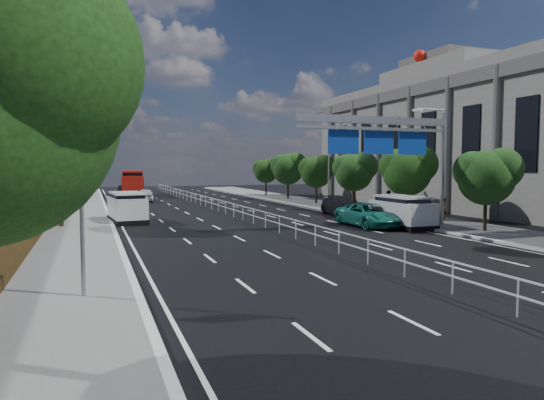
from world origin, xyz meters
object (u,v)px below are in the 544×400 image
pedestrian_a (443,209)px  near_car_dark (125,191)px  overhead_gantry (391,138)px  silver_minivan (402,212)px  white_minivan (127,207)px  parked_car_dark (341,206)px  toilet_sign (64,200)px  near_car_silver (145,195)px  pedestrian_b (388,201)px  parked_car_teal (369,215)px  red_bus (133,183)px

pedestrian_a → near_car_dark: bearing=-91.6°
overhead_gantry → silver_minivan: overhead_gantry is taller
white_minivan → parked_car_dark: bearing=-8.8°
toilet_sign → white_minivan: 20.31m
near_car_silver → pedestrian_b: size_ratio=2.36×
parked_car_teal → red_bus: bearing=105.9°
toilet_sign → overhead_gantry: size_ratio=0.42×
parked_car_teal → overhead_gantry: bearing=-83.8°
toilet_sign → near_car_dark: (4.79, 48.27, -2.20)m
white_minivan → near_car_dark: bearing=81.2°
parked_car_teal → parked_car_dark: bearing=74.7°
overhead_gantry → red_bus: overhead_gantry is taller
overhead_gantry → parked_car_dark: 10.30m
red_bus → silver_minivan: red_bus is taller
parked_car_teal → pedestrian_b: pedestrian_b is taller
near_car_silver → pedestrian_a: size_ratio=2.68×
pedestrian_b → white_minivan: bearing=29.3°
silver_minivan → white_minivan: bearing=151.6°
near_car_silver → pedestrian_b: pedestrian_b is taller
pedestrian_a → parked_car_dark: bearing=-87.0°
overhead_gantry → parked_car_teal: size_ratio=1.92×
toilet_sign → parked_car_teal: bearing=34.5°
overhead_gantry → parked_car_teal: bearing=97.0°
red_bus → silver_minivan: size_ratio=2.31×
overhead_gantry → parked_car_dark: size_ratio=2.00×
red_bus → near_car_silver: red_bus is taller
toilet_sign → near_car_silver: 40.47m
toilet_sign → red_bus: (5.86, 50.43, -1.23)m
near_car_silver → pedestrian_a: bearing=125.4°
parked_car_teal → parked_car_dark: 7.23m
toilet_sign → near_car_dark: bearing=84.3°
silver_minivan → parked_car_dark: bearing=90.7°
silver_minivan → pedestrian_a: size_ratio=3.09×
overhead_gantry → pedestrian_b: (5.71, 8.62, -4.57)m
near_car_silver → toilet_sign: bearing=84.6°
pedestrian_b → pedestrian_a: bearing=123.9°
white_minivan → parked_car_teal: (14.41, -7.99, -0.28)m
red_bus → parked_car_teal: size_ratio=2.09×
toilet_sign → near_car_silver: toilet_sign is taller
red_bus → near_car_dark: bearing=-111.9°
red_bus → pedestrian_b: 36.29m
white_minivan → pedestrian_b: (20.36, -1.32, 0.01)m
parked_car_dark → pedestrian_a: bearing=-50.2°
silver_minivan → parked_car_dark: 8.02m
overhead_gantry → near_car_silver: bearing=110.8°
overhead_gantry → pedestrian_b: bearing=56.5°
overhead_gantry → red_bus: 42.26m
parked_car_teal → pedestrian_b: (5.95, 6.67, 0.29)m
toilet_sign → overhead_gantry: overhead_gantry is taller
overhead_gantry → pedestrian_b: overhead_gantry is taller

